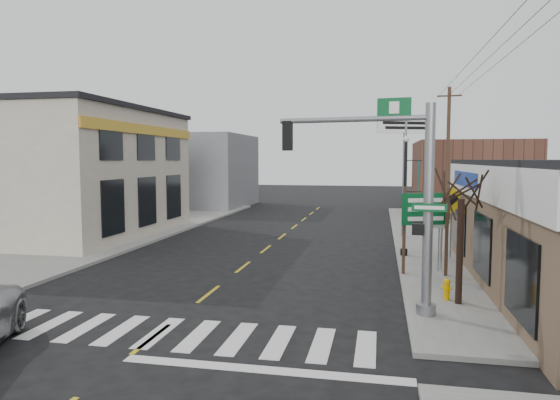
% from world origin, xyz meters
% --- Properties ---
extents(ground, '(140.00, 140.00, 0.00)m').
position_xyz_m(ground, '(0.00, 0.00, 0.00)').
color(ground, black).
rests_on(ground, ground).
extents(sidewalk_right, '(6.00, 38.00, 0.13)m').
position_xyz_m(sidewalk_right, '(9.00, 13.00, 0.07)').
color(sidewalk_right, slate).
rests_on(sidewalk_right, ground).
extents(sidewalk_left, '(6.00, 38.00, 0.13)m').
position_xyz_m(sidewalk_left, '(-9.00, 13.00, 0.07)').
color(sidewalk_left, slate).
rests_on(sidewalk_left, ground).
extents(center_line, '(0.12, 56.00, 0.01)m').
position_xyz_m(center_line, '(0.00, 8.00, 0.01)').
color(center_line, gold).
rests_on(center_line, ground).
extents(crosswalk, '(11.00, 2.20, 0.01)m').
position_xyz_m(crosswalk, '(0.00, 0.40, 0.01)').
color(crosswalk, silver).
rests_on(crosswalk, ground).
extents(left_building, '(12.00, 12.00, 6.80)m').
position_xyz_m(left_building, '(-13.00, 14.00, 3.40)').
color(left_building, '#C1B5A0').
rests_on(left_building, ground).
extents(bldg_distant_right, '(8.00, 10.00, 5.60)m').
position_xyz_m(bldg_distant_right, '(12.00, 30.00, 2.80)').
color(bldg_distant_right, brown).
rests_on(bldg_distant_right, ground).
extents(bldg_distant_left, '(9.00, 10.00, 6.40)m').
position_xyz_m(bldg_distant_left, '(-11.00, 32.00, 3.20)').
color(bldg_distant_left, slate).
rests_on(bldg_distant_left, ground).
extents(traffic_signal_pole, '(4.52, 0.37, 5.72)m').
position_xyz_m(traffic_signal_pole, '(5.82, 2.79, 3.54)').
color(traffic_signal_pole, gray).
rests_on(traffic_signal_pole, sidewalk_right).
extents(guide_sign, '(1.80, 0.14, 3.15)m').
position_xyz_m(guide_sign, '(6.85, 7.50, 2.14)').
color(guide_sign, '#452F20').
rests_on(guide_sign, sidewalk_right).
extents(fire_hydrant, '(0.20, 0.20, 0.63)m').
position_xyz_m(fire_hydrant, '(7.22, 4.33, 0.47)').
color(fire_hydrant, '#D59900').
rests_on(fire_hydrant, sidewalk_right).
extents(ped_crossing_sign, '(1.17, 0.08, 3.01)m').
position_xyz_m(ped_crossing_sign, '(8.19, 10.99, 2.17)').
color(ped_crossing_sign, gray).
rests_on(ped_crossing_sign, sidewalk_right).
extents(lamp_post, '(0.66, 0.52, 5.09)m').
position_xyz_m(lamp_post, '(6.36, 11.08, 3.09)').
color(lamp_post, black).
rests_on(lamp_post, sidewalk_right).
extents(dance_center_sign, '(3.10, 0.19, 6.59)m').
position_xyz_m(dance_center_sign, '(6.50, 16.44, 5.11)').
color(dance_center_sign, gray).
rests_on(dance_center_sign, sidewalk_right).
extents(bare_tree, '(2.25, 2.25, 4.50)m').
position_xyz_m(bare_tree, '(7.50, 4.00, 3.67)').
color(bare_tree, black).
rests_on(bare_tree, sidewalk_right).
extents(shrub_back, '(1.08, 1.08, 0.81)m').
position_xyz_m(shrub_back, '(9.95, 6.25, 0.53)').
color(shrub_back, black).
rests_on(shrub_back, sidewalk_right).
extents(utility_pole_far, '(1.52, 0.23, 8.72)m').
position_xyz_m(utility_pole_far, '(9.50, 23.05, 4.60)').
color(utility_pole_far, '#44371F').
rests_on(utility_pole_far, sidewalk_right).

